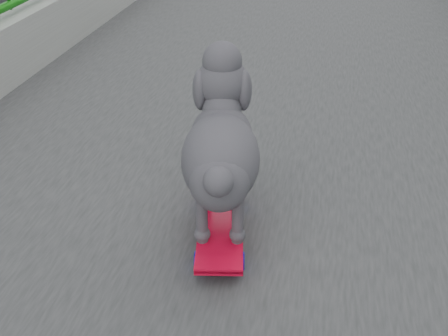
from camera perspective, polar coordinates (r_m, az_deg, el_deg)
skateboard at (r=1.63m, az=-0.35°, el=-6.10°), size 0.21×0.48×0.06m
poodle at (r=1.52m, az=-0.35°, el=2.34°), size 0.28×0.54×0.45m
car_1 at (r=17.41m, az=-22.85°, el=4.24°), size 1.61×4.63×1.52m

